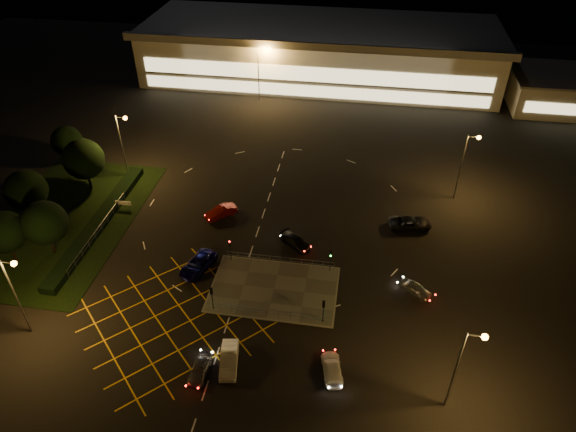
# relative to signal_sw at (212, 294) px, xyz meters

# --- Properties ---
(ground) EXTENTS (180.00, 180.00, 0.00)m
(ground) POSITION_rel_signal_sw_xyz_m (4.00, 5.99, -2.37)
(ground) COLOR black
(ground) RESTS_ON ground
(pedestrian_island) EXTENTS (14.00, 9.00, 0.12)m
(pedestrian_island) POSITION_rel_signal_sw_xyz_m (6.00, 3.99, -2.31)
(pedestrian_island) COLOR #4C4944
(pedestrian_island) RESTS_ON ground
(grass_verge) EXTENTS (18.00, 30.00, 0.08)m
(grass_verge) POSITION_rel_signal_sw_xyz_m (-24.00, 11.99, -2.33)
(grass_verge) COLOR black
(grass_verge) RESTS_ON ground
(hedge) EXTENTS (2.00, 26.00, 1.00)m
(hedge) POSITION_rel_signal_sw_xyz_m (-19.00, 11.99, -1.87)
(hedge) COLOR black
(hedge) RESTS_ON ground
(supermarket) EXTENTS (72.00, 26.50, 10.50)m
(supermarket) POSITION_rel_signal_sw_xyz_m (4.00, 67.95, 2.95)
(supermarket) COLOR beige
(supermarket) RESTS_ON ground
(retail_unit_a) EXTENTS (18.80, 14.80, 6.35)m
(retail_unit_a) POSITION_rel_signal_sw_xyz_m (50.00, 59.97, 0.85)
(retail_unit_a) COLOR beige
(retail_unit_a) RESTS_ON ground
(streetlight_sw) EXTENTS (1.78, 0.56, 10.03)m
(streetlight_sw) POSITION_rel_signal_sw_xyz_m (-17.56, -6.01, 4.20)
(streetlight_sw) COLOR slate
(streetlight_sw) RESTS_ON ground
(streetlight_se) EXTENTS (1.78, 0.56, 10.03)m
(streetlight_se) POSITION_rel_signal_sw_xyz_m (24.44, -8.01, 4.20)
(streetlight_se) COLOR slate
(streetlight_se) RESTS_ON ground
(streetlight_nw) EXTENTS (1.78, 0.56, 10.03)m
(streetlight_nw) POSITION_rel_signal_sw_xyz_m (-19.56, 23.99, 4.20)
(streetlight_nw) COLOR slate
(streetlight_nw) RESTS_ON ground
(streetlight_ne) EXTENTS (1.78, 0.56, 10.03)m
(streetlight_ne) POSITION_rel_signal_sw_xyz_m (28.44, 25.99, 4.20)
(streetlight_ne) COLOR slate
(streetlight_ne) RESTS_ON ground
(streetlight_far_left) EXTENTS (1.78, 0.56, 10.03)m
(streetlight_far_left) POSITION_rel_signal_sw_xyz_m (-5.56, 53.99, 4.20)
(streetlight_far_left) COLOR slate
(streetlight_far_left) RESTS_ON ground
(streetlight_far_right) EXTENTS (1.78, 0.56, 10.03)m
(streetlight_far_right) POSITION_rel_signal_sw_xyz_m (34.44, 55.99, 4.20)
(streetlight_far_right) COLOR slate
(streetlight_far_right) RESTS_ON ground
(signal_sw) EXTENTS (0.28, 0.30, 3.15)m
(signal_sw) POSITION_rel_signal_sw_xyz_m (0.00, 0.00, 0.00)
(signal_sw) COLOR black
(signal_sw) RESTS_ON pedestrian_island
(signal_se) EXTENTS (0.28, 0.30, 3.15)m
(signal_se) POSITION_rel_signal_sw_xyz_m (12.00, 0.00, 0.00)
(signal_se) COLOR black
(signal_se) RESTS_ON pedestrian_island
(signal_nw) EXTENTS (0.28, 0.30, 3.15)m
(signal_nw) POSITION_rel_signal_sw_xyz_m (0.00, 7.99, 0.00)
(signal_nw) COLOR black
(signal_nw) RESTS_ON pedestrian_island
(signal_ne) EXTENTS (0.28, 0.30, 3.15)m
(signal_ne) POSITION_rel_signal_sw_xyz_m (12.00, 7.99, 0.00)
(signal_ne) COLOR black
(signal_ne) RESTS_ON pedestrian_island
(tree_a) EXTENTS (5.04, 5.04, 6.86)m
(tree_a) POSITION_rel_signal_sw_xyz_m (-26.00, 3.99, 1.97)
(tree_a) COLOR black
(tree_a) RESTS_ON ground
(tree_b) EXTENTS (5.40, 5.40, 7.35)m
(tree_b) POSITION_rel_signal_sw_xyz_m (-28.00, 11.99, 2.28)
(tree_b) COLOR black
(tree_b) RESTS_ON ground
(tree_c) EXTENTS (5.76, 5.76, 7.84)m
(tree_c) POSITION_rel_signal_sw_xyz_m (-24.00, 19.99, 2.59)
(tree_c) COLOR black
(tree_c) RESTS_ON ground
(tree_d) EXTENTS (4.68, 4.68, 6.37)m
(tree_d) POSITION_rel_signal_sw_xyz_m (-30.00, 25.99, 1.65)
(tree_d) COLOR black
(tree_d) RESTS_ON ground
(tree_e) EXTENTS (5.40, 5.40, 7.35)m
(tree_e) POSITION_rel_signal_sw_xyz_m (-22.00, 5.99, 2.28)
(tree_e) COLOR black
(tree_e) RESTS_ON ground
(car_near_silver) EXTENTS (1.69, 3.88, 1.30)m
(car_near_silver) POSITION_rel_signal_sw_xyz_m (0.97, -8.19, -1.72)
(car_near_silver) COLOR #B5B7BD
(car_near_silver) RESTS_ON ground
(car_queue_white) EXTENTS (2.39, 4.86, 1.53)m
(car_queue_white) POSITION_rel_signal_sw_xyz_m (3.53, -6.78, -1.60)
(car_queue_white) COLOR silver
(car_queue_white) RESTS_ON ground
(car_left_blue) EXTENTS (3.92, 5.91, 1.51)m
(car_left_blue) POSITION_rel_signal_sw_xyz_m (-3.50, 5.90, -1.61)
(car_left_blue) COLOR #0B0B42
(car_left_blue) RESTS_ON ground
(car_far_dkgrey) EXTENTS (4.64, 4.10, 1.29)m
(car_far_dkgrey) POSITION_rel_signal_sw_xyz_m (7.31, 12.06, -1.72)
(car_far_dkgrey) COLOR black
(car_far_dkgrey) RESTS_ON ground
(car_right_silver) EXTENTS (3.91, 3.32, 1.26)m
(car_right_silver) POSITION_rel_signal_sw_xyz_m (21.92, 6.01, -1.73)
(car_right_silver) COLOR #A6A8AD
(car_right_silver) RESTS_ON ground
(car_circ_red) EXTENTS (4.28, 4.16, 1.46)m
(car_circ_red) POSITION_rel_signal_sw_xyz_m (-3.55, 16.47, -1.64)
(car_circ_red) COLOR maroon
(car_circ_red) RESTS_ON ground
(car_east_grey) EXTENTS (5.92, 3.55, 1.54)m
(car_east_grey) POSITION_rel_signal_sw_xyz_m (21.60, 18.00, -1.60)
(car_east_grey) COLOR black
(car_east_grey) RESTS_ON ground
(car_approach_white) EXTENTS (2.71, 4.65, 1.27)m
(car_approach_white) POSITION_rel_signal_sw_xyz_m (13.52, -6.13, -1.73)
(car_approach_white) COLOR silver
(car_approach_white) RESTS_ON ground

